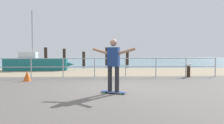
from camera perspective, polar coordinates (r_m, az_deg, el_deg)
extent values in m
cube|color=#605B56|center=(6.27, 2.49, -9.44)|extent=(24.00, 10.00, 0.04)
cube|color=tan|center=(14.18, -0.68, -2.76)|extent=(24.00, 6.00, 0.04)
cube|color=slate|center=(42.13, -2.31, 0.72)|extent=(72.00, 50.00, 0.04)
cylinder|color=#9EA0A5|center=(11.33, -21.86, -1.59)|extent=(0.05, 0.05, 1.05)
cylinder|color=#9EA0A5|center=(10.92, -13.63, -1.63)|extent=(0.05, 0.05, 1.05)
cylinder|color=#9EA0A5|center=(10.74, -4.94, -1.64)|extent=(0.05, 0.05, 1.05)
cylinder|color=#9EA0A5|center=(10.81, 3.83, -1.61)|extent=(0.05, 0.05, 1.05)
cylinder|color=#9EA0A5|center=(11.13, 12.28, -1.54)|extent=(0.05, 0.05, 1.05)
cylinder|color=#9EA0A5|center=(11.68, 20.11, -1.45)|extent=(0.05, 0.05, 1.05)
cylinder|color=#9EA0A5|center=(12.42, 27.11, -1.35)|extent=(0.05, 0.05, 1.05)
cylinder|color=#9EA0A5|center=(10.71, -4.95, 1.00)|extent=(13.19, 0.04, 0.04)
cylinder|color=#9EA0A5|center=(10.74, -4.95, -1.36)|extent=(13.19, 0.04, 0.04)
cube|color=#19666B|center=(16.16, -20.39, -0.67)|extent=(4.49, 1.71, 0.90)
cone|color=#19666B|center=(15.80, -12.60, -0.64)|extent=(1.15, 0.84, 0.77)
cylinder|color=#9EA0A5|center=(16.27, -21.55, 7.21)|extent=(0.10, 0.10, 3.57)
cube|color=silver|center=(16.28, -22.49, 1.78)|extent=(1.26, 0.98, 0.50)
cube|color=#334C8C|center=(6.49, 0.40, -8.39)|extent=(0.81, 0.53, 0.02)
cylinder|color=#3FBF59|center=(6.53, -2.17, -8.69)|extent=(0.07, 0.05, 0.06)
cylinder|color=#3FBF59|center=(6.68, -1.59, -8.44)|extent=(0.07, 0.05, 0.06)
cylinder|color=#3FBF59|center=(6.32, 2.51, -9.06)|extent=(0.07, 0.05, 0.06)
cylinder|color=#3FBF59|center=(6.47, 3.00, -8.79)|extent=(0.07, 0.05, 0.06)
cylinder|color=#26262B|center=(6.47, -0.59, -4.72)|extent=(0.14, 0.14, 0.80)
cylinder|color=#26262B|center=(6.38, 1.41, -4.82)|extent=(0.14, 0.14, 0.80)
cube|color=navy|center=(6.37, 0.40, 1.48)|extent=(0.41, 0.34, 0.60)
sphere|color=#9E755B|center=(6.38, 0.41, 5.44)|extent=(0.22, 0.22, 0.22)
cylinder|color=#9E755B|center=(6.55, -3.21, 3.07)|extent=(0.54, 0.32, 0.23)
cylinder|color=#9E755B|center=(6.22, 4.22, 3.10)|extent=(0.54, 0.32, 0.23)
cylinder|color=#332319|center=(11.63, 20.77, -2.62)|extent=(0.18, 0.18, 0.59)
ellipsoid|color=white|center=(11.60, 20.79, -0.83)|extent=(0.19, 0.34, 0.14)
sphere|color=white|center=(11.44, 21.31, -0.58)|extent=(0.09, 0.09, 0.09)
cone|color=gold|center=(11.40, 21.44, -0.59)|extent=(0.03, 0.05, 0.02)
cube|color=slate|center=(11.74, 20.38, -0.73)|extent=(0.10, 0.13, 0.02)
cylinder|color=#332319|center=(24.40, -18.18, 1.63)|extent=(0.36, 0.36, 1.97)
cylinder|color=#332319|center=(22.77, -13.31, 1.42)|extent=(0.32, 0.32, 1.80)
cylinder|color=#332319|center=(20.31, -7.98, 0.86)|extent=(0.29, 0.29, 1.46)
cylinder|color=#332319|center=(21.74, -1.57, 1.60)|extent=(0.27, 0.27, 1.92)
cylinder|color=#332319|center=(22.28, 4.35, 1.26)|extent=(0.31, 0.31, 1.64)
cone|color=#E55919|center=(10.06, -22.82, -3.68)|extent=(0.36, 0.36, 0.50)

